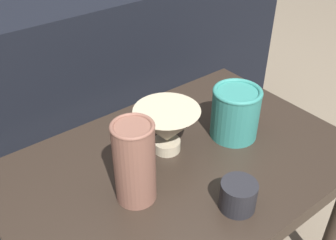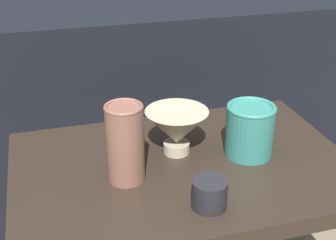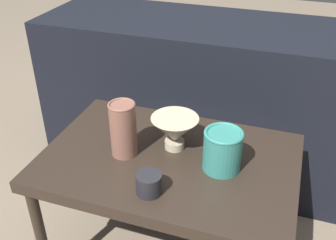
{
  "view_description": "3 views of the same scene",
  "coord_description": "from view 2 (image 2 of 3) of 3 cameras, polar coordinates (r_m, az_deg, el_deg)",
  "views": [
    {
      "loc": [
        -0.44,
        -0.52,
        1.06
      ],
      "look_at": [
        -0.01,
        0.04,
        0.57
      ],
      "focal_mm": 42.0,
      "sensor_mm": 36.0,
      "label": 1
    },
    {
      "loc": [
        -0.3,
        -0.9,
        1.05
      ],
      "look_at": [
        -0.01,
        0.08,
        0.54
      ],
      "focal_mm": 50.0,
      "sensor_mm": 36.0,
      "label": 2
    },
    {
      "loc": [
        0.32,
        -0.95,
        1.22
      ],
      "look_at": [
        -0.03,
        0.07,
        0.56
      ],
      "focal_mm": 42.0,
      "sensor_mm": 36.0,
      "label": 3
    }
  ],
  "objects": [
    {
      "name": "table",
      "position": [
        1.14,
        1.82,
        -7.27
      ],
      "size": [
        0.8,
        0.54,
        0.47
      ],
      "color": "#2D231C",
      "rests_on": "ground_plane"
    },
    {
      "name": "couch_backdrop",
      "position": [
        1.7,
        -4.57,
        2.15
      ],
      "size": [
        1.53,
        0.5,
        0.71
      ],
      "color": "black",
      "rests_on": "ground_plane"
    },
    {
      "name": "bowl",
      "position": [
        1.13,
        1.28,
        -0.98
      ],
      "size": [
        0.15,
        0.15,
        0.11
      ],
      "color": "#C1B293",
      "rests_on": "table"
    },
    {
      "name": "vase_textured_left",
      "position": [
        1.02,
        -5.25,
        -2.73
      ],
      "size": [
        0.08,
        0.08,
        0.18
      ],
      "color": "brown",
      "rests_on": "table"
    },
    {
      "name": "vase_colorful_right",
      "position": [
        1.14,
        10.01,
        -1.17
      ],
      "size": [
        0.12,
        0.12,
        0.13
      ],
      "color": "teal",
      "rests_on": "table"
    },
    {
      "name": "cup",
      "position": [
        0.96,
        5.0,
        -8.96
      ],
      "size": [
        0.07,
        0.07,
        0.06
      ],
      "color": "#232328",
      "rests_on": "table"
    }
  ]
}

